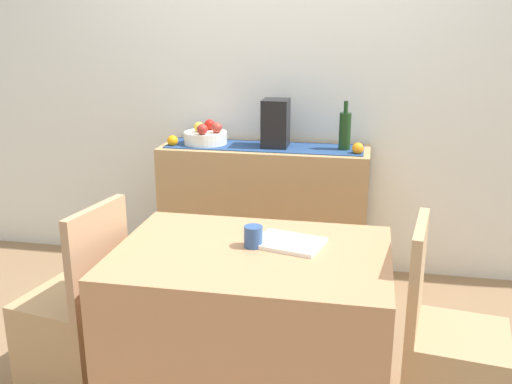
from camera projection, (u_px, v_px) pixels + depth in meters
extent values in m
cube|color=#866749|center=(239.00, 350.00, 3.09)|extent=(6.40, 6.40, 0.02)
cube|color=silver|center=(277.00, 68.00, 3.81)|extent=(6.40, 0.06, 2.70)
cube|color=tan|center=(264.00, 213.00, 3.83)|extent=(1.31, 0.42, 0.88)
cube|color=navy|center=(264.00, 146.00, 3.70)|extent=(1.24, 0.32, 0.01)
cylinder|color=white|center=(206.00, 138.00, 3.76)|extent=(0.28, 0.28, 0.08)
sphere|color=gold|center=(199.00, 127.00, 3.73)|extent=(0.06, 0.06, 0.06)
sphere|color=#A9382D|center=(217.00, 128.00, 3.70)|extent=(0.07, 0.07, 0.07)
sphere|color=red|center=(210.00, 125.00, 3.80)|extent=(0.07, 0.07, 0.07)
sphere|color=#A92D26|center=(202.00, 129.00, 3.65)|extent=(0.07, 0.07, 0.07)
cylinder|color=#193716|center=(345.00, 132.00, 3.58)|extent=(0.07, 0.07, 0.23)
cylinder|color=#193716|center=(346.00, 107.00, 3.53)|extent=(0.03, 0.03, 0.07)
cube|color=black|center=(276.00, 124.00, 3.65)|extent=(0.16, 0.18, 0.30)
sphere|color=orange|center=(173.00, 141.00, 3.72)|extent=(0.07, 0.07, 0.07)
sphere|color=orange|center=(358.00, 148.00, 3.50)|extent=(0.07, 0.07, 0.07)
cube|color=tan|center=(252.00, 330.00, 2.55)|extent=(1.14, 0.81, 0.74)
cube|color=white|center=(289.00, 243.00, 2.50)|extent=(0.32, 0.27, 0.02)
cylinder|color=#2D4E89|center=(253.00, 237.00, 2.47)|extent=(0.08, 0.08, 0.09)
cube|color=tan|center=(74.00, 339.00, 2.75)|extent=(0.47, 0.47, 0.45)
cube|color=tan|center=(98.00, 256.00, 2.55)|extent=(0.11, 0.40, 0.45)
cube|color=tan|center=(453.00, 381.00, 2.44)|extent=(0.45, 0.45, 0.45)
cube|color=tan|center=(417.00, 276.00, 2.36)|extent=(0.10, 0.40, 0.45)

